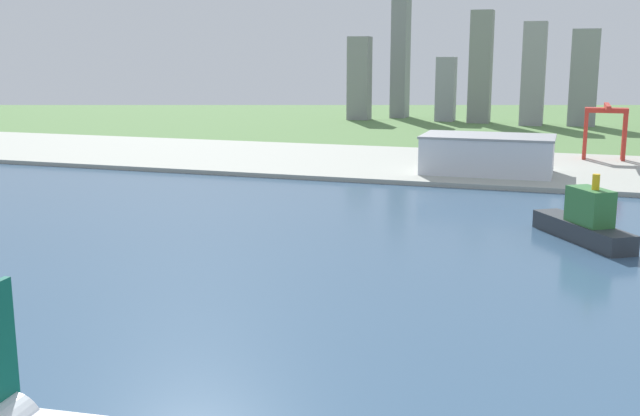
{
  "coord_description": "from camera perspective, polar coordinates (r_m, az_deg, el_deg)",
  "views": [
    {
      "loc": [
        52.16,
        48.48,
        64.41
      ],
      "look_at": [
        -2.94,
        215.15,
        29.06
      ],
      "focal_mm": 42.73,
      "sensor_mm": 36.0,
      "label": 1
    }
  ],
  "objects": [
    {
      "name": "container_barge",
      "position": [
        281.59,
        19.22,
        -1.01
      ],
      "size": [
        35.34,
        45.9,
        24.62
      ],
      "color": "#2D3338",
      "rests_on": "water_bay"
    },
    {
      "name": "ground_plane",
      "position": [
        264.83,
        6.39,
        -2.76
      ],
      "size": [
        2400.0,
        2400.0,
        0.0
      ],
      "primitive_type": "plane",
      "color": "#537B43"
    },
    {
      "name": "industrial_pier",
      "position": [
        449.06,
        11.46,
        3.07
      ],
      "size": [
        840.0,
        140.0,
        2.5
      ],
      "primitive_type": "cube",
      "color": "#A1A59A",
      "rests_on": "ground"
    },
    {
      "name": "warehouse_main",
      "position": [
        415.84,
        12.44,
        3.97
      ],
      "size": [
        68.69,
        39.1,
        20.24
      ],
      "color": "silver",
      "rests_on": "industrial_pier"
    },
    {
      "name": "distant_skyline",
      "position": [
        764.31,
        11.2,
        9.98
      ],
      "size": [
        237.04,
        74.32,
        123.68
      ],
      "color": "gray",
      "rests_on": "ground"
    },
    {
      "name": "water_bay",
      "position": [
        208.66,
        2.93,
        -6.59
      ],
      "size": [
        840.0,
        360.0,
        0.15
      ],
      "primitive_type": "cube",
      "color": "#385675",
      "rests_on": "ground"
    },
    {
      "name": "port_crane_red",
      "position": [
        487.06,
        20.63,
        6.25
      ],
      "size": [
        24.44,
        39.83,
        33.72
      ],
      "color": "#B72D23",
      "rests_on": "industrial_pier"
    }
  ]
}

